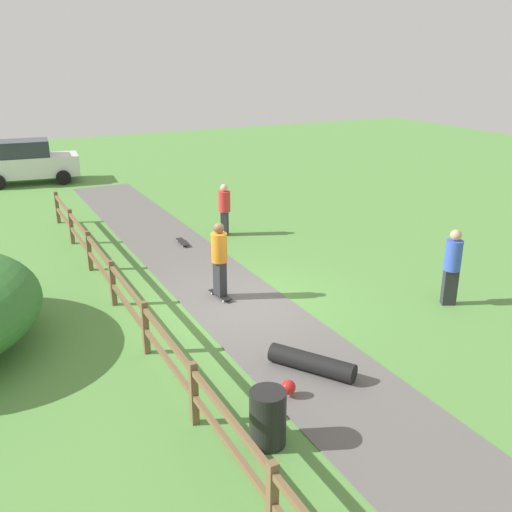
% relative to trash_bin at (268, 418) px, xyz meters
% --- Properties ---
extents(ground_plane, '(60.00, 60.00, 0.00)m').
position_rel_trash_bin_xyz_m(ground_plane, '(1.80, 4.83, -0.45)').
color(ground_plane, '#568E42').
extents(asphalt_path, '(2.40, 28.00, 0.02)m').
position_rel_trash_bin_xyz_m(asphalt_path, '(1.80, 4.83, -0.44)').
color(asphalt_path, '#605E5B').
rests_on(asphalt_path, ground_plane).
extents(wooden_fence, '(0.12, 18.12, 1.10)m').
position_rel_trash_bin_xyz_m(wooden_fence, '(-0.80, 4.83, 0.22)').
color(wooden_fence, brown).
rests_on(wooden_fence, ground_plane).
extents(trash_bin, '(0.56, 0.56, 0.90)m').
position_rel_trash_bin_xyz_m(trash_bin, '(0.00, 0.00, 0.00)').
color(trash_bin, black).
rests_on(trash_bin, ground_plane).
extents(skater_riding, '(0.42, 0.82, 1.87)m').
position_rel_trash_bin_xyz_m(skater_riding, '(1.57, 5.32, 0.62)').
color(skater_riding, black).
rests_on(skater_riding, asphalt_path).
extents(skater_fallen, '(1.53, 1.60, 0.36)m').
position_rel_trash_bin_xyz_m(skater_fallen, '(1.63, 1.39, -0.25)').
color(skater_fallen, black).
rests_on(skater_fallen, asphalt_path).
extents(skateboard_loose, '(0.26, 0.81, 0.08)m').
position_rel_trash_bin_xyz_m(skateboard_loose, '(2.18, 9.59, -0.36)').
color(skateboard_loose, black).
rests_on(skateboard_loose, asphalt_path).
extents(bystander_blue, '(0.51, 0.51, 1.83)m').
position_rel_trash_bin_xyz_m(bystander_blue, '(6.21, 2.55, 0.57)').
color(bystander_blue, '#2D2D33').
rests_on(bystander_blue, ground_plane).
extents(bystander_red, '(0.53, 0.53, 1.67)m').
position_rel_trash_bin_xyz_m(bystander_red, '(3.77, 9.93, 0.47)').
color(bystander_red, '#2D2D33').
rests_on(bystander_red, ground_plane).
extents(parked_car_white, '(4.36, 2.35, 1.92)m').
position_rel_trash_bin_xyz_m(parked_car_white, '(-0.85, 21.05, 0.51)').
color(parked_car_white, silver).
rests_on(parked_car_white, ground_plane).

